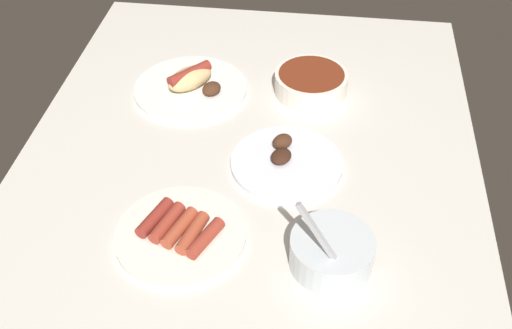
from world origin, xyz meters
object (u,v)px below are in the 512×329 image
(bowl_chili, at_px, (311,82))
(plate_sausages, at_px, (180,232))
(bowl_coleslaw, at_px, (332,251))
(plate_grilled_meat, at_px, (286,160))
(plate_hotdog_assembled, at_px, (191,85))

(bowl_chili, bearing_deg, plate_sausages, -23.16)
(plate_sausages, relative_size, bowl_coleslaw, 1.44)
(plate_grilled_meat, height_order, bowl_coleslaw, bowl_coleslaw)
(bowl_chili, bearing_deg, plate_hotdog_assembled, -83.66)
(plate_hotdog_assembled, relative_size, bowl_coleslaw, 1.60)
(plate_sausages, height_order, bowl_coleslaw, bowl_coleslaw)
(plate_sausages, bearing_deg, plate_hotdog_assembled, -170.76)
(bowl_coleslaw, bearing_deg, plate_hotdog_assembled, -144.02)
(bowl_chili, relative_size, bowl_coleslaw, 1.02)
(plate_grilled_meat, distance_m, plate_hotdog_assembled, 0.31)
(bowl_coleslaw, bearing_deg, plate_sausages, -95.66)
(plate_sausages, distance_m, bowl_coleslaw, 0.26)
(plate_sausages, relative_size, plate_hotdog_assembled, 0.90)
(plate_sausages, relative_size, plate_grilled_meat, 1.04)
(bowl_chili, height_order, bowl_coleslaw, bowl_coleslaw)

